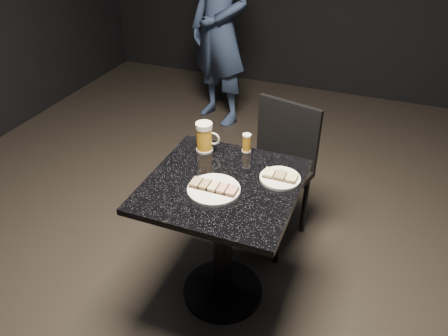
% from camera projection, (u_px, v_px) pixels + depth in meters
% --- Properties ---
extents(floor, '(6.00, 6.00, 0.00)m').
position_uv_depth(floor, '(223.00, 292.00, 2.44)').
color(floor, black).
rests_on(floor, ground).
extents(plate_large, '(0.24, 0.24, 0.01)m').
position_uv_depth(plate_large, '(214.00, 190.00, 1.97)').
color(plate_large, white).
rests_on(plate_large, table).
extents(plate_small, '(0.19, 0.19, 0.01)m').
position_uv_depth(plate_small, '(280.00, 178.00, 2.05)').
color(plate_small, white).
rests_on(plate_small, table).
extents(patron, '(0.73, 0.62, 1.69)m').
position_uv_depth(patron, '(220.00, 29.00, 3.76)').
color(patron, navy).
rests_on(patron, floor).
extents(table, '(0.70, 0.70, 0.75)m').
position_uv_depth(table, '(223.00, 222.00, 2.16)').
color(table, black).
rests_on(table, floor).
extents(beer_mug, '(0.13, 0.09, 0.16)m').
position_uv_depth(beer_mug, '(205.00, 137.00, 2.23)').
color(beer_mug, silver).
rests_on(beer_mug, table).
extents(beer_tumbler, '(0.05, 0.05, 0.10)m').
position_uv_depth(beer_tumbler, '(247.00, 143.00, 2.24)').
color(beer_tumbler, silver).
rests_on(beer_tumbler, table).
extents(chair, '(0.49, 0.49, 0.87)m').
position_uv_depth(chair, '(276.00, 166.00, 2.61)').
color(chair, black).
rests_on(chair, floor).
extents(canapes_on_plate_large, '(0.22, 0.07, 0.02)m').
position_uv_depth(canapes_on_plate_large, '(214.00, 187.00, 1.96)').
color(canapes_on_plate_large, '#4C3521').
rests_on(canapes_on_plate_large, plate_large).
extents(canapes_on_plate_small, '(0.16, 0.07, 0.02)m').
position_uv_depth(canapes_on_plate_small, '(280.00, 175.00, 2.04)').
color(canapes_on_plate_small, '#4C3521').
rests_on(canapes_on_plate_small, plate_small).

